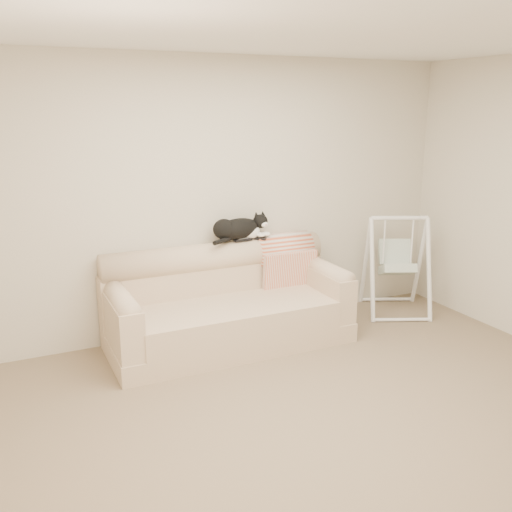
{
  "coord_description": "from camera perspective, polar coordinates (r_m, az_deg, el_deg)",
  "views": [
    {
      "loc": [
        -1.92,
        -3.01,
        2.15
      ],
      "look_at": [
        0.09,
        1.27,
        0.9
      ],
      "focal_mm": 40.0,
      "sensor_mm": 36.0,
      "label": 1
    }
  ],
  "objects": [
    {
      "name": "room_shell",
      "position": [
        3.62,
        7.3,
        4.81
      ],
      "size": [
        5.04,
        4.04,
        2.6
      ],
      "color": "beige",
      "rests_on": "ground"
    },
    {
      "name": "ground_plane",
      "position": [
        4.17,
        6.59,
        -16.34
      ],
      "size": [
        5.0,
        5.0,
        0.0
      ],
      "primitive_type": "plane",
      "color": "#6F5E4C",
      "rests_on": "ground"
    },
    {
      "name": "remote_a",
      "position": [
        5.44,
        -1.31,
        1.66
      ],
      "size": [
        0.18,
        0.06,
        0.03
      ],
      "color": "black",
      "rests_on": "sofa"
    },
    {
      "name": "throw_blanket",
      "position": [
        5.68,
        2.75,
        0.29
      ],
      "size": [
        0.57,
        0.38,
        0.58
      ],
      "color": "#CC512B",
      "rests_on": "sofa"
    },
    {
      "name": "sofa",
      "position": [
        5.3,
        -2.98,
        -5.02
      ],
      "size": [
        2.2,
        0.93,
        0.9
      ],
      "color": "tan",
      "rests_on": "ground"
    },
    {
      "name": "remote_b",
      "position": [
        5.5,
        0.15,
        1.8
      ],
      "size": [
        0.16,
        0.15,
        0.02
      ],
      "color": "black",
      "rests_on": "sofa"
    },
    {
      "name": "tuxedo_cat",
      "position": [
        5.42,
        -1.72,
        2.78
      ],
      "size": [
        0.65,
        0.34,
        0.26
      ],
      "color": "black",
      "rests_on": "sofa"
    },
    {
      "name": "baby_swing",
      "position": [
        6.2,
        13.86,
        -0.81
      ],
      "size": [
        0.85,
        0.88,
        1.05
      ],
      "color": "white",
      "rests_on": "ground"
    }
  ]
}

